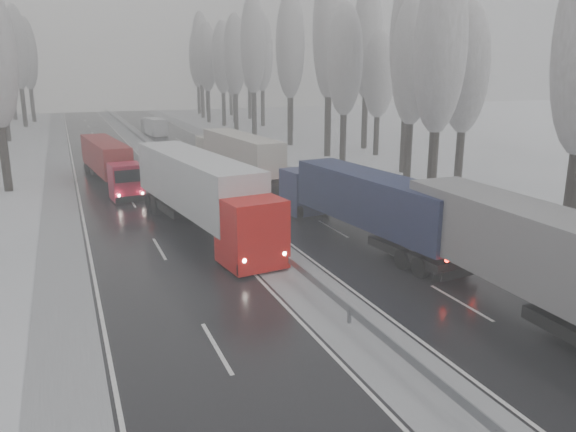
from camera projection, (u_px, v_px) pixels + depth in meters
carriageway_right at (295, 207)px, 39.62m from camera, size 7.50×200.00×0.03m
carriageway_left at (144, 222)px, 35.84m from camera, size 7.50×200.00×0.03m
median_slush at (223, 214)px, 37.73m from camera, size 3.00×200.00×0.04m
shoulder_right at (357, 201)px, 41.41m from camera, size 2.40×200.00×0.04m
shoulder_left at (61, 230)px, 34.05m from camera, size 2.40×200.00×0.04m
median_guardrail at (223, 206)px, 37.57m from camera, size 0.12×200.00×0.76m
tree_18 at (440, 50)px, 37.58m from camera, size 3.60×3.60×16.58m
tree_19 at (466, 70)px, 43.48m from camera, size 3.60×3.60×14.57m
tree_20 at (413, 61)px, 46.24m from camera, size 3.60×3.60×15.71m
tree_21 at (410, 40)px, 50.16m from camera, size 3.60×3.60×18.62m
tree_22 at (345, 61)px, 55.26m from camera, size 3.60×3.60×15.86m
tree_23 at (379, 75)px, 61.49m from camera, size 3.60×3.60×13.55m
tree_24 at (329, 33)px, 59.69m from camera, size 3.60×3.60×20.49m
tree_25 at (367, 42)px, 65.94m from camera, size 3.60×3.60×19.44m
tree_26 at (290, 47)px, 69.04m from camera, size 3.60×3.60×18.78m
tree_27 at (328, 54)px, 75.40m from camera, size 3.60×3.60×17.62m
tree_28 at (253, 45)px, 78.05m from camera, size 3.60×3.60×19.62m
tree_29 at (291, 54)px, 84.54m from camera, size 3.60×3.60×18.11m
tree_30 at (235, 55)px, 87.16m from camera, size 3.60×3.60×17.86m
tree_31 at (262, 53)px, 92.77m from camera, size 3.60×3.60×18.58m
tree_32 at (222, 58)px, 94.01m from camera, size 3.60×3.60×17.33m
tree_33 at (234, 70)px, 99.22m from camera, size 3.60×3.60×14.33m
tree_34 at (207, 58)px, 100.01m from camera, size 3.60×3.60×17.63m
tree_35 at (249, 56)px, 106.82m from camera, size 3.60×3.60×18.25m
tree_36 at (201, 50)px, 108.90m from camera, size 3.60×3.60×20.23m
tree_37 at (230, 63)px, 115.63m from camera, size 3.60×3.60×16.37m
tree_38 at (197, 58)px, 119.35m from camera, size 3.60×3.60×17.97m
tree_39 at (206, 64)px, 124.25m from camera, size 3.60×3.60×16.19m
tree_74 at (17, 48)px, 91.27m from camera, size 3.60×3.60×19.68m
tree_76 at (27, 54)px, 100.25m from camera, size 3.60×3.60×18.55m
tree_78 at (7, 51)px, 104.74m from camera, size 3.60×3.60×19.55m
truck_grey_tarp at (517, 249)px, 22.35m from camera, size 3.03×17.11×4.37m
truck_blue_box at (362, 201)px, 31.50m from camera, size 4.06×15.55×3.95m
truck_cream_box at (236, 153)px, 49.13m from camera, size 3.71×15.80×4.02m
box_truck_distant at (155, 127)px, 81.80m from camera, size 2.88×6.96×2.52m
truck_red_white at (201, 190)px, 32.74m from camera, size 5.00×17.89×4.55m
truck_red_red at (108, 160)px, 46.84m from camera, size 3.62×14.20×3.61m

